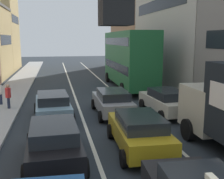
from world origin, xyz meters
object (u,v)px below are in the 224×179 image
(sedan_right_lane_behind_truck, at_px, (166,101))
(pedestrian_mid_sidewalk, at_px, (8,95))
(sedan_centre_lane_second, at_px, (139,131))
(sedan_left_lane_third, at_px, (53,105))
(bus_mid_queue_primary, at_px, (128,57))
(pedestrian_far_sidewalk, at_px, (0,92))
(hatchback_centre_lane_third, at_px, (112,101))
(wagon_left_lane_second, at_px, (54,141))

(sedan_right_lane_behind_truck, bearing_deg, pedestrian_mid_sidewalk, 69.92)
(sedan_centre_lane_second, height_order, pedestrian_mid_sidewalk, pedestrian_mid_sidewalk)
(sedan_left_lane_third, bearing_deg, bus_mid_queue_primary, -40.26)
(sedan_left_lane_third, height_order, sedan_right_lane_behind_truck, same)
(sedan_left_lane_third, relative_size, pedestrian_far_sidewalk, 2.65)
(pedestrian_mid_sidewalk, bearing_deg, sedan_right_lane_behind_truck, -20.83)
(sedan_left_lane_third, bearing_deg, sedan_centre_lane_second, -149.47)
(hatchback_centre_lane_third, distance_m, pedestrian_mid_sidewalk, 6.60)
(pedestrian_far_sidewalk, bearing_deg, sedan_right_lane_behind_truck, 114.27)
(hatchback_centre_lane_third, relative_size, pedestrian_mid_sidewalk, 2.59)
(pedestrian_far_sidewalk, bearing_deg, pedestrian_mid_sidewalk, 76.81)
(sedan_left_lane_third, distance_m, pedestrian_mid_sidewalk, 3.77)
(sedan_left_lane_third, xyz_separation_m, pedestrian_far_sidewalk, (-3.45, 3.81, 0.15))
(sedan_right_lane_behind_truck, bearing_deg, bus_mid_queue_primary, -3.89)
(pedestrian_mid_sidewalk, height_order, pedestrian_far_sidewalk, same)
(sedan_left_lane_third, bearing_deg, sedan_right_lane_behind_truck, -95.39)
(sedan_centre_lane_second, xyz_separation_m, sedan_left_lane_third, (-3.41, 5.10, 0.00))
(sedan_right_lane_behind_truck, relative_size, bus_mid_queue_primary, 0.42)
(bus_mid_queue_primary, xyz_separation_m, pedestrian_mid_sidewalk, (-9.45, -6.30, -1.88))
(hatchback_centre_lane_third, xyz_separation_m, sedan_left_lane_third, (-3.44, -0.27, 0.00))
(sedan_left_lane_third, bearing_deg, pedestrian_mid_sidewalk, 43.38)
(sedan_centre_lane_second, xyz_separation_m, wagon_left_lane_second, (-3.34, -0.46, 0.00))
(sedan_right_lane_behind_truck, bearing_deg, pedestrian_far_sidewalk, 64.86)
(pedestrian_mid_sidewalk, bearing_deg, hatchback_centre_lane_third, -24.51)
(hatchback_centre_lane_third, bearing_deg, sedan_centre_lane_second, 179.86)
(pedestrian_far_sidewalk, bearing_deg, sedan_centre_lane_second, 83.86)
(hatchback_centre_lane_third, height_order, pedestrian_far_sidewalk, pedestrian_far_sidewalk)
(pedestrian_mid_sidewalk, bearing_deg, bus_mid_queue_primary, 29.80)
(sedan_centre_lane_second, xyz_separation_m, pedestrian_far_sidewalk, (-6.86, 8.91, 0.15))
(sedan_centre_lane_second, xyz_separation_m, bus_mid_queue_primary, (3.30, 13.99, 2.03))
(bus_mid_queue_primary, height_order, pedestrian_far_sidewalk, bus_mid_queue_primary)
(hatchback_centre_lane_third, xyz_separation_m, sedan_right_lane_behind_truck, (3.16, -0.52, 0.00))
(sedan_centre_lane_second, xyz_separation_m, pedestrian_mid_sidewalk, (-6.15, 7.69, 0.15))
(wagon_left_lane_second, bearing_deg, pedestrian_far_sidewalk, 18.83)
(sedan_left_lane_third, distance_m, bus_mid_queue_primary, 11.32)
(sedan_left_lane_third, bearing_deg, pedestrian_far_sidewalk, 39.02)
(bus_mid_queue_primary, bearing_deg, pedestrian_mid_sidewalk, 124.51)
(pedestrian_far_sidewalk, bearing_deg, sedan_left_lane_third, 88.49)
(wagon_left_lane_second, relative_size, bus_mid_queue_primary, 0.41)
(sedan_centre_lane_second, relative_size, wagon_left_lane_second, 1.00)
(hatchback_centre_lane_third, distance_m, pedestrian_far_sidewalk, 7.75)
(hatchback_centre_lane_third, relative_size, sedan_left_lane_third, 0.98)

